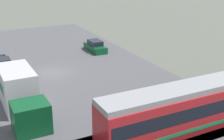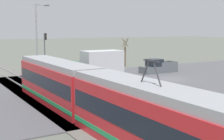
# 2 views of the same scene
# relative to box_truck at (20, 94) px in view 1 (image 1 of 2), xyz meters

# --- Properties ---
(ground_plane) EXTENTS (320.00, 320.00, 0.00)m
(ground_plane) POSITION_rel_box_truck_xyz_m (-4.88, -7.83, -1.62)
(ground_plane) COLOR #565B51
(road_surface) EXTENTS (23.49, 49.22, 0.08)m
(road_surface) POSITION_rel_box_truck_xyz_m (-4.88, -7.83, -1.58)
(road_surface) COLOR #4C4C51
(road_surface) RESTS_ON ground
(box_truck) EXTENTS (2.59, 8.22, 3.34)m
(box_truck) POSITION_rel_box_truck_xyz_m (0.00, 0.00, 0.00)
(box_truck) COLOR #0C4723
(box_truck) RESTS_ON ground
(pickup_truck) EXTENTS (1.96, 5.35, 1.92)m
(pickup_truck) POSITION_rel_box_truck_xyz_m (0.11, -9.93, -0.82)
(pickup_truck) COLOR #4C5156
(pickup_truck) RESTS_ON ground
(sedan_car_0) EXTENTS (1.72, 4.30, 1.48)m
(sedan_car_0) POSITION_rel_box_truck_xyz_m (-12.64, -13.52, -0.93)
(sedan_car_0) COLOR #0C4723
(sedan_car_0) RESTS_ON ground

